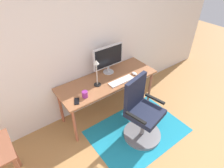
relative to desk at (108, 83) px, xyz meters
The scene contains 10 objects.
wall_back 0.77m from the desk, 108.57° to the left, with size 6.00×0.10×2.60m, color silver.
area_rug 0.93m from the desk, 80.92° to the right, with size 1.50×1.06×0.01m, color teal.
desk is the anchor object (origin of this frame).
monitor 0.41m from the desk, 51.47° to the left, with size 0.56×0.18×0.48m.
keyboard 0.24m from the desk, 51.22° to the right, with size 0.43×0.13×0.02m, color white.
computer_mouse 0.47m from the desk, 18.20° to the right, with size 0.06×0.10×0.03m, color white.
coffee_cup 0.55m from the desk, 162.65° to the right, with size 0.08×0.08×0.09m, color #7F287F.
cell_phone 0.68m from the desk, 164.90° to the right, with size 0.07×0.14×0.01m, color black.
desk_lamp 0.41m from the desk, behind, with size 0.11×0.11×0.44m.
office_chair 0.76m from the desk, 82.43° to the right, with size 0.60×0.59×1.03m.
Camera 1 is at (-1.31, -0.22, 2.47)m, focal length 30.39 mm.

